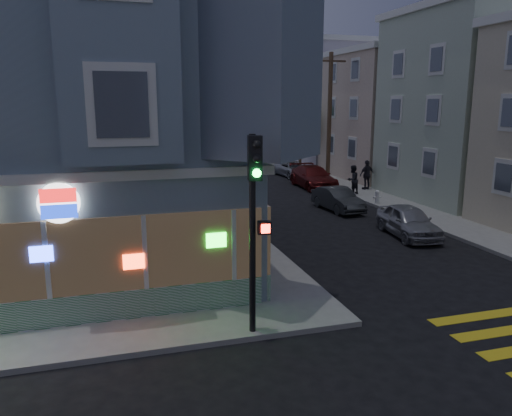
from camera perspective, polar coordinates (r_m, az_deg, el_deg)
name	(u,v)px	position (r m, az deg, el deg)	size (l,w,h in m)	color
ground	(279,385)	(11.13, 2.70, -19.54)	(120.00, 120.00, 0.00)	black
sidewalk_ne	(464,177)	(41.68, 22.67, 3.25)	(24.00, 42.00, 0.15)	gray
corner_building	(23,102)	(20.12, -25.08, 10.95)	(14.60, 14.60, 11.40)	slate
row_house_b	(501,108)	(33.69, 26.24, 10.17)	(12.00, 8.60, 10.50)	beige
row_house_c	(413,117)	(40.82, 17.54, 9.92)	(12.00, 8.60, 9.00)	#BDA492
row_house_d	(358,106)	(48.55, 11.60, 11.38)	(12.00, 8.60, 10.50)	#A9A2B3
utility_pole	(329,116)	(36.27, 8.39, 10.36)	(2.20, 0.30, 9.00)	#4C3826
street_tree_near	(301,125)	(41.89, 5.13, 9.48)	(3.00, 3.00, 5.30)	#4C3826
street_tree_far	(271,121)	(49.42, 1.69, 9.92)	(3.00, 3.00, 5.30)	#4C3826
pedestrian_a	(353,180)	(31.61, 10.98, 3.20)	(0.87, 0.68, 1.80)	black
pedestrian_b	(367,175)	(33.53, 12.57, 3.73)	(1.12, 0.47, 1.92)	#26242D
parked_car_a	(408,221)	(22.84, 17.01, -1.44)	(1.63, 4.05, 1.38)	#9E9FA5
parked_car_b	(338,199)	(27.36, 9.32, 1.00)	(1.34, 3.84, 1.26)	#333637
parked_car_c	(313,177)	(34.38, 6.57, 3.53)	(2.07, 5.10, 1.48)	maroon
parked_car_d	(294,169)	(39.37, 4.32, 4.46)	(2.00, 4.33, 1.20)	#A0A4AB
traffic_signal	(255,202)	(11.81, -0.16, 0.66)	(0.59, 0.55, 4.94)	black
fire_hydrant	(377,196)	(29.08, 13.67, 1.31)	(0.44, 0.25, 0.76)	white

